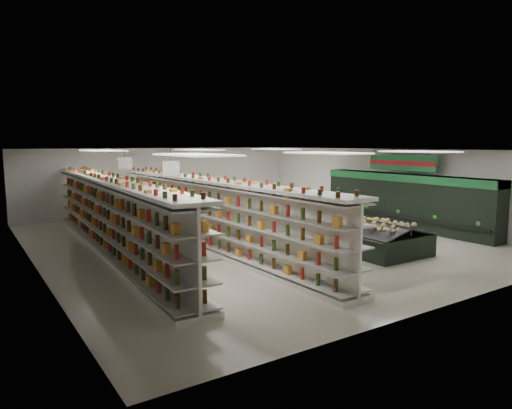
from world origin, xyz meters
TOP-DOWN VIEW (x-y plane):
  - floor at (0.00, 0.00)m, footprint 16.00×16.00m
  - ceiling at (0.00, 0.00)m, footprint 14.00×16.00m
  - wall_back at (0.00, 8.00)m, footprint 14.00×0.02m
  - wall_front at (0.00, -8.00)m, footprint 14.00×0.02m
  - wall_left at (-7.00, 0.00)m, footprint 0.02×16.00m
  - wall_right at (7.00, 0.00)m, footprint 0.02×16.00m
  - produce_wall_case at (6.53, -1.50)m, footprint 0.93×8.00m
  - aisle_sign_near at (-3.80, -2.00)m, footprint 0.52×0.06m
  - aisle_sign_far at (-3.80, 2.00)m, footprint 0.52×0.06m
  - hortifruti_banner at (6.25, -1.50)m, footprint 0.12×3.20m
  - gondola_left at (-4.67, 0.70)m, footprint 1.56×13.51m
  - gondola_center at (-1.81, -0.36)m, footprint 1.35×13.18m
  - produce_island at (2.29, -1.85)m, footprint 2.45×6.73m
  - soda_endcap at (0.46, 6.33)m, footprint 1.57×1.29m
  - shopper_main at (0.74, -2.91)m, footprint 0.66×0.53m
  - shopper_background at (-3.74, 3.28)m, footprint 0.66×0.85m

SIDE VIEW (x-z plane):
  - floor at x=0.00m, z-range 0.00..0.00m
  - produce_island at x=2.29m, z-range -0.05..0.96m
  - shopper_background at x=-3.74m, z-range 0.00..1.53m
  - shopper_main at x=0.74m, z-range 0.00..1.56m
  - soda_endcap at x=0.46m, z-range -0.03..1.71m
  - gondola_center at x=-1.81m, z-range -0.09..2.19m
  - gondola_left at x=-4.67m, z-range -0.10..2.24m
  - produce_wall_case at x=6.53m, z-range 0.14..2.34m
  - wall_back at x=0.00m, z-range 0.00..3.20m
  - wall_front at x=0.00m, z-range 0.00..3.20m
  - wall_left at x=-7.00m, z-range 0.00..3.20m
  - wall_right at x=7.00m, z-range 0.00..3.20m
  - hortifruti_banner at x=6.25m, z-range 2.18..3.13m
  - aisle_sign_near at x=-3.80m, z-range 2.38..3.13m
  - aisle_sign_far at x=-3.80m, z-range 2.38..3.13m
  - ceiling at x=0.00m, z-range 3.19..3.21m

